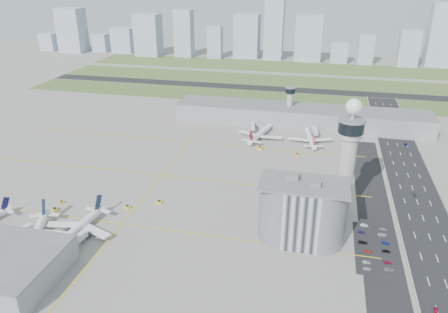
% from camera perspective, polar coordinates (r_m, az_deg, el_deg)
% --- Properties ---
extents(ground, '(1000.00, 1000.00, 0.00)m').
position_cam_1_polar(ground, '(248.47, -1.85, -6.33)').
color(ground, gray).
extents(grass_strip_0, '(480.00, 50.00, 0.08)m').
position_cam_1_polar(grass_strip_0, '(456.62, 3.00, 7.83)').
color(grass_strip_0, '#486731').
rests_on(grass_strip_0, ground).
extents(grass_strip_1, '(480.00, 60.00, 0.08)m').
position_cam_1_polar(grass_strip_1, '(528.24, 4.49, 9.98)').
color(grass_strip_1, '#546A32').
rests_on(grass_strip_1, ground).
extents(grass_strip_2, '(480.00, 70.00, 0.08)m').
position_cam_1_polar(grass_strip_2, '(605.54, 5.70, 11.69)').
color(grass_strip_2, '#45612E').
rests_on(grass_strip_2, ground).
extents(runway, '(480.00, 22.00, 0.10)m').
position_cam_1_polar(runway, '(491.83, 3.79, 8.97)').
color(runway, black).
rests_on(runway, ground).
extents(highway, '(28.00, 500.00, 0.10)m').
position_cam_1_polar(highway, '(248.85, 25.02, -8.74)').
color(highway, black).
rests_on(highway, ground).
extents(barrier_left, '(0.60, 500.00, 1.20)m').
position_cam_1_polar(barrier_left, '(245.66, 21.84, -8.44)').
color(barrier_left, '#9E9E99').
rests_on(barrier_left, ground).
extents(landside_road, '(18.00, 260.00, 0.08)m').
position_cam_1_polar(landside_road, '(235.75, 19.46, -9.63)').
color(landside_road, black).
rests_on(landside_road, ground).
extents(parking_lot, '(20.00, 44.00, 0.10)m').
position_cam_1_polar(parking_lot, '(225.49, 19.20, -11.24)').
color(parking_lot, black).
rests_on(parking_lot, ground).
extents(taxiway_line_h_0, '(260.00, 0.60, 0.01)m').
position_cam_1_polar(taxiway_line_h_0, '(237.29, -13.24, -8.59)').
color(taxiway_line_h_0, yellow).
rests_on(taxiway_line_h_0, ground).
extents(taxiway_line_h_1, '(260.00, 0.60, 0.01)m').
position_cam_1_polar(taxiway_line_h_1, '(285.02, -8.09, -2.42)').
color(taxiway_line_h_1, yellow).
rests_on(taxiway_line_h_1, ground).
extents(taxiway_line_h_2, '(260.00, 0.60, 0.01)m').
position_cam_1_polar(taxiway_line_h_2, '(336.70, -4.51, 1.93)').
color(taxiway_line_h_2, yellow).
rests_on(taxiway_line_h_2, ground).
extents(taxiway_line_v, '(0.60, 260.00, 0.01)m').
position_cam_1_polar(taxiway_line_v, '(285.02, -8.09, -2.42)').
color(taxiway_line_v, yellow).
rests_on(taxiway_line_v, ground).
extents(control_tower, '(14.00, 14.00, 64.50)m').
position_cam_1_polar(control_tower, '(233.87, 15.88, 0.31)').
color(control_tower, '#ADAAA5').
rests_on(control_tower, ground).
extents(secondary_tower, '(8.60, 8.60, 31.90)m').
position_cam_1_polar(secondary_tower, '(373.84, 8.58, 7.01)').
color(secondary_tower, '#ADAAA5').
rests_on(secondary_tower, ground).
extents(admin_building, '(42.00, 24.00, 33.50)m').
position_cam_1_polar(admin_building, '(215.26, 10.16, -7.12)').
color(admin_building, '#B2B2B7').
rests_on(admin_building, ground).
extents(terminal_pier, '(210.00, 32.00, 15.80)m').
position_cam_1_polar(terminal_pier, '(374.58, 9.98, 5.20)').
color(terminal_pier, gray).
rests_on(terminal_pier, ground).
extents(airplane_near_b, '(52.08, 56.07, 12.71)m').
position_cam_1_polar(airplane_near_b, '(232.61, -23.57, -8.98)').
color(airplane_near_b, white).
rests_on(airplane_near_b, ground).
extents(airplane_near_c, '(41.21, 47.06, 12.20)m').
position_cam_1_polar(airplane_near_c, '(231.77, -18.68, -8.36)').
color(airplane_near_c, white).
rests_on(airplane_near_c, ground).
extents(airplane_far_a, '(45.56, 50.44, 12.13)m').
position_cam_1_polar(airplane_far_a, '(342.56, 4.79, 3.40)').
color(airplane_far_a, white).
rests_on(airplane_far_a, ground).
extents(airplane_far_b, '(40.92, 45.70, 11.21)m').
position_cam_1_polar(airplane_far_b, '(340.00, 11.23, 2.77)').
color(airplane_far_b, white).
rests_on(airplane_far_b, ground).
extents(jet_bridge_near_1, '(5.39, 14.31, 5.70)m').
position_cam_1_polar(jet_bridge_near_1, '(236.03, -26.21, -10.01)').
color(jet_bridge_near_1, silver).
rests_on(jet_bridge_near_1, ground).
extents(jet_bridge_near_2, '(5.39, 14.31, 5.70)m').
position_cam_1_polar(jet_bridge_near_2, '(219.61, -19.95, -11.49)').
color(jet_bridge_near_2, silver).
rests_on(jet_bridge_near_2, ground).
extents(jet_bridge_far_0, '(5.39, 14.31, 5.70)m').
position_cam_1_polar(jet_bridge_far_0, '(364.81, 3.78, 4.17)').
color(jet_bridge_far_0, silver).
rests_on(jet_bridge_far_0, ground).
extents(jet_bridge_far_1, '(5.39, 14.31, 5.70)m').
position_cam_1_polar(jet_bridge_far_1, '(360.73, 11.65, 3.49)').
color(jet_bridge_far_1, silver).
rests_on(jet_bridge_far_1, ground).
extents(tug_0, '(3.15, 3.30, 1.58)m').
position_cam_1_polar(tug_0, '(266.21, -20.46, -5.59)').
color(tug_0, gold).
rests_on(tug_0, ground).
extents(tug_1, '(4.32, 4.09, 2.07)m').
position_cam_1_polar(tug_1, '(259.32, -21.23, -6.46)').
color(tug_1, gold).
rests_on(tug_1, ground).
extents(tug_2, '(3.78, 3.39, 1.82)m').
position_cam_1_polar(tug_2, '(250.52, -12.51, -6.43)').
color(tug_2, yellow).
rests_on(tug_2, ground).
extents(tug_3, '(3.26, 2.27, 1.87)m').
position_cam_1_polar(tug_3, '(252.10, -8.48, -5.89)').
color(tug_3, yellow).
rests_on(tug_3, ground).
extents(tug_4, '(3.86, 2.80, 2.14)m').
position_cam_1_polar(tug_4, '(322.69, 4.68, 1.14)').
color(tug_4, yellow).
rests_on(tug_4, ground).
extents(tug_5, '(3.35, 2.45, 1.85)m').
position_cam_1_polar(tug_5, '(314.58, 9.53, 0.24)').
color(tug_5, gold).
rests_on(tug_5, ground).
extents(car_lot_0, '(3.65, 1.81, 1.19)m').
position_cam_1_polar(car_lot_0, '(209.99, 18.15, -13.75)').
color(car_lot_0, silver).
rests_on(car_lot_0, ground).
extents(car_lot_1, '(3.59, 1.52, 1.15)m').
position_cam_1_polar(car_lot_1, '(213.89, 18.14, -13.00)').
color(car_lot_1, gray).
rests_on(car_lot_1, ground).
extents(car_lot_2, '(4.15, 2.17, 1.12)m').
position_cam_1_polar(car_lot_2, '(221.27, 18.23, -11.66)').
color(car_lot_2, '#A72E20').
rests_on(car_lot_2, ground).
extents(car_lot_3, '(4.31, 1.86, 1.24)m').
position_cam_1_polar(car_lot_3, '(226.73, 17.68, -10.63)').
color(car_lot_3, black).
rests_on(car_lot_3, ground).
extents(car_lot_4, '(3.97, 2.02, 1.29)m').
position_cam_1_polar(car_lot_4, '(234.49, 17.48, -9.36)').
color(car_lot_4, navy).
rests_on(car_lot_4, ground).
extents(car_lot_5, '(3.94, 1.64, 1.27)m').
position_cam_1_polar(car_lot_5, '(240.40, 17.85, -8.54)').
color(car_lot_5, silver).
rests_on(car_lot_5, ground).
extents(car_lot_6, '(4.40, 2.34, 1.18)m').
position_cam_1_polar(car_lot_6, '(212.67, 20.76, -13.65)').
color(car_lot_6, gray).
rests_on(car_lot_6, ground).
extents(car_lot_7, '(3.90, 1.88, 1.09)m').
position_cam_1_polar(car_lot_7, '(216.98, 20.58, -12.81)').
color(car_lot_7, maroon).
rests_on(car_lot_7, ground).
extents(car_lot_8, '(3.79, 1.80, 1.25)m').
position_cam_1_polar(car_lot_8, '(224.13, 20.42, -11.49)').
color(car_lot_8, black).
rests_on(car_lot_8, ground).
extents(car_lot_9, '(3.87, 1.90, 1.22)m').
position_cam_1_polar(car_lot_9, '(229.72, 20.32, -10.55)').
color(car_lot_9, '#0C1454').
rests_on(car_lot_9, ground).
extents(car_lot_10, '(4.53, 2.61, 1.19)m').
position_cam_1_polar(car_lot_10, '(235.51, 19.94, -9.59)').
color(car_lot_10, silver).
rests_on(car_lot_10, ground).
extents(car_lot_11, '(3.90, 1.73, 1.11)m').
position_cam_1_polar(car_lot_11, '(240.15, 20.08, -8.93)').
color(car_lot_11, gray).
rests_on(car_lot_11, ground).
extents(car_hw_0, '(2.07, 3.86, 1.25)m').
position_cam_1_polar(car_hw_0, '(198.71, 25.95, -17.63)').
color(car_hw_0, '#A80B32').
rests_on(car_hw_0, ground).
extents(car_hw_1, '(1.54, 4.04, 1.31)m').
position_cam_1_polar(car_hw_1, '(280.77, 23.63, -4.60)').
color(car_hw_1, black).
rests_on(car_hw_1, ground).
extents(car_hw_2, '(2.79, 4.89, 1.29)m').
position_cam_1_polar(car_hw_2, '(356.23, 22.66, 1.46)').
color(car_hw_2, navy).
rests_on(car_hw_2, ground).
extents(car_hw_4, '(1.80, 3.79, 1.25)m').
position_cam_1_polar(car_hw_4, '(412.27, 19.70, 4.80)').
color(car_hw_4, '#9FA3AC').
rests_on(car_hw_4, ground).
extents(skyline_bldg_0, '(24.05, 19.24, 26.50)m').
position_cam_1_polar(skyline_bldg_0, '(772.77, -21.90, 13.75)').
color(skyline_bldg_0, '#9EADC1').
rests_on(skyline_bldg_0, ground).
extents(skyline_bldg_1, '(37.63, 30.10, 65.60)m').
position_cam_1_polar(skyline_bldg_1, '(741.49, -19.23, 15.31)').
color(skyline_bldg_1, '#9EADC1').
rests_on(skyline_bldg_1, ground).
extents(skyline_bldg_2, '(22.81, 18.25, 26.79)m').
position_cam_1_polar(skyline_bldg_2, '(734.97, -15.78, 14.11)').
color(skyline_bldg_2, '#9EADC1').
rests_on(skyline_bldg_2, ground).
extents(skyline_bldg_3, '(32.30, 25.84, 36.93)m').
position_cam_1_polar(skyline_bldg_3, '(717.77, -12.97, 14.59)').
color(skyline_bldg_3, '#9EADC1').
rests_on(skyline_bldg_3, ground).
extents(skyline_bldg_4, '(35.81, 28.65, 60.36)m').
position_cam_1_polar(skyline_bldg_4, '(681.93, -9.87, 15.38)').
color(skyline_bldg_4, '#9EADC1').
rests_on(skyline_bldg_4, ground).
extents(skyline_bldg_5, '(25.49, 20.39, 66.89)m').
position_cam_1_polar(skyline_bldg_5, '(666.77, -5.25, 15.72)').
color(skyline_bldg_5, '#9EADC1').
rests_on(skyline_bldg_5, ground).
extents(skyline_bldg_6, '(20.04, 16.03, 45.20)m').
position_cam_1_polar(skyline_bldg_6, '(653.53, -1.18, 14.69)').
color(skyline_bldg_6, '#9EADC1').
rests_on(skyline_bldg_6, ground).
extents(skyline_bldg_7, '(35.76, 28.61, 61.22)m').
position_cam_1_polar(skyline_bldg_7, '(661.63, 3.01, 15.47)').
color(skyline_bldg_7, '#9EADC1').
rests_on(skyline_bldg_7, ground).
extents(skyline_bldg_8, '(26.33, 21.06, 83.39)m').
position_cam_1_polar(skyline_bldg_8, '(649.05, 6.56, 16.19)').
color(skyline_bldg_8, '#9EADC1').
rests_on(skyline_bldg_8, ground).
extents(skyline_bldg_9, '(36.96, 29.57, 62.11)m').
position_cam_1_polar(skyline_bldg_9, '(647.31, 11.04, 14.95)').
color(skyline_bldg_9, '#9EADC1').
rests_on(skyline_bldg_9, ground).
extents(skyline_bldg_10, '(23.01, 18.41, 27.75)m').
position_cam_1_polar(skyline_bldg_10, '(641.17, 14.81, 12.97)').
color(skyline_bldg_10, '#9EADC1').
rests_on(skyline_bldg_10, ground).
extents(skyline_bldg_11, '(20.22, 16.18, 38.97)m').
position_cam_1_polar(skyline_bldg_11, '(641.76, 18.05, 13.13)').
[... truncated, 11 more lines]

